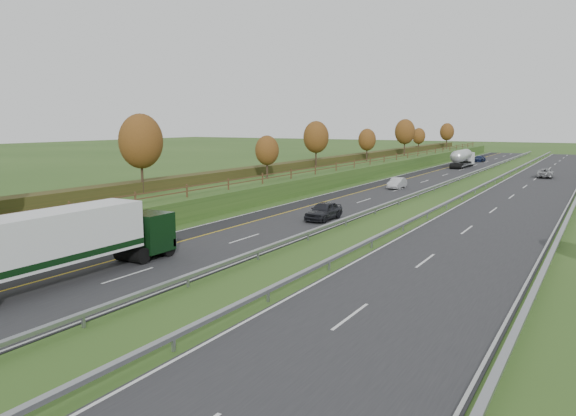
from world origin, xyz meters
name	(u,v)px	position (x,y,z in m)	size (l,w,h in m)	color
ground	(442,197)	(8.00, 55.00, 0.00)	(400.00, 400.00, 0.00)	#2D4C1B
near_carriageway	(392,188)	(0.00, 60.00, 0.02)	(10.50, 200.00, 0.04)	#242427
far_carriageway	(524,196)	(16.50, 60.00, 0.02)	(10.50, 200.00, 0.04)	#242427
hard_shoulder	(366,187)	(-3.75, 60.00, 0.02)	(3.00, 200.00, 0.04)	black
lane_markings	(439,191)	(6.40, 59.88, 0.05)	(26.75, 200.00, 0.01)	silver
embankment_left	(306,177)	(-13.00, 60.00, 1.00)	(12.00, 200.00, 2.00)	#2D4C1B
hedge_left	(294,165)	(-15.00, 60.00, 2.55)	(2.20, 180.00, 1.10)	#2F3315
fence_left	(333,166)	(-8.50, 59.59, 2.73)	(0.12, 189.06, 1.20)	#422B19
median_barrier_near	(434,186)	(5.70, 60.00, 0.61)	(0.32, 200.00, 0.71)	gray
median_barrier_far	(475,189)	(10.80, 60.00, 0.61)	(0.32, 200.00, 0.71)	gray
trees_left	(297,140)	(-12.64, 56.63, 6.37)	(6.64, 164.30, 7.66)	#2D2116
box_lorry	(55,243)	(-0.83, 7.77, 2.33)	(2.58, 16.28, 4.06)	black
road_tanker	(462,158)	(0.08, 100.66, 1.86)	(2.40, 11.22, 3.46)	silver
car_dark_near	(324,211)	(2.84, 33.46, 0.87)	(1.95, 4.85, 1.65)	black
car_silver_mid	(397,183)	(0.60, 60.29, 0.76)	(1.53, 4.39, 1.45)	#B7B8BC
car_small_far	(479,159)	(-0.18, 118.41, 0.70)	(1.86, 4.57, 1.33)	#131D3D
car_oncoming	(545,173)	(16.29, 86.29, 0.77)	(2.41, 5.22, 1.45)	#97989C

